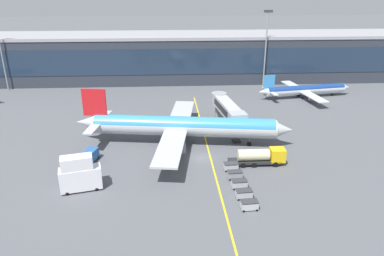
{
  "coord_description": "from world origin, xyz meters",
  "views": [
    {
      "loc": [
        -5.76,
        -65.33,
        32.57
      ],
      "look_at": [
        -1.68,
        4.99,
        4.5
      ],
      "focal_mm": 33.89,
      "sensor_mm": 36.0,
      "label": 1
    }
  ],
  "objects_px": {
    "baggage_cart_0": "(249,205)",
    "commuter_jet_far": "(305,90)",
    "baggage_cart_3": "(235,175)",
    "baggage_cart_4": "(231,166)",
    "crew_van": "(89,157)",
    "main_airliner": "(182,126)",
    "baggage_cart_1": "(244,194)",
    "baggage_cart_2": "(239,184)",
    "fuel_tanker": "(261,156)",
    "catering_lift": "(80,174)"
  },
  "relations": [
    {
      "from": "baggage_cart_0",
      "to": "commuter_jet_far",
      "type": "distance_m",
      "value": 64.95
    },
    {
      "from": "baggage_cart_3",
      "to": "commuter_jet_far",
      "type": "distance_m",
      "value": 56.89
    },
    {
      "from": "baggage_cart_4",
      "to": "commuter_jet_far",
      "type": "height_order",
      "value": "commuter_jet_far"
    },
    {
      "from": "crew_van",
      "to": "baggage_cart_0",
      "type": "bearing_deg",
      "value": -31.8
    },
    {
      "from": "baggage_cart_3",
      "to": "main_airliner",
      "type": "bearing_deg",
      "value": 119.42
    },
    {
      "from": "baggage_cart_1",
      "to": "baggage_cart_2",
      "type": "distance_m",
      "value": 3.2
    },
    {
      "from": "fuel_tanker",
      "to": "baggage_cart_4",
      "type": "relative_size",
      "value": 3.94
    },
    {
      "from": "fuel_tanker",
      "to": "baggage_cart_2",
      "type": "bearing_deg",
      "value": -123.96
    },
    {
      "from": "commuter_jet_far",
      "to": "crew_van",
      "type": "bearing_deg",
      "value": -144.73
    },
    {
      "from": "baggage_cart_0",
      "to": "commuter_jet_far",
      "type": "relative_size",
      "value": 0.09
    },
    {
      "from": "main_airliner",
      "to": "commuter_jet_far",
      "type": "height_order",
      "value": "main_airliner"
    },
    {
      "from": "baggage_cart_0",
      "to": "baggage_cart_3",
      "type": "distance_m",
      "value": 9.6
    },
    {
      "from": "catering_lift",
      "to": "baggage_cart_0",
      "type": "relative_size",
      "value": 2.62
    },
    {
      "from": "baggage_cart_4",
      "to": "main_airliner",
      "type": "bearing_deg",
      "value": 124.65
    },
    {
      "from": "main_airliner",
      "to": "crew_van",
      "type": "distance_m",
      "value": 20.4
    },
    {
      "from": "baggage_cart_4",
      "to": "crew_van",
      "type": "bearing_deg",
      "value": 170.35
    },
    {
      "from": "crew_van",
      "to": "fuel_tanker",
      "type": "bearing_deg",
      "value": -4.6
    },
    {
      "from": "fuel_tanker",
      "to": "crew_van",
      "type": "height_order",
      "value": "fuel_tanker"
    },
    {
      "from": "crew_van",
      "to": "commuter_jet_far",
      "type": "bearing_deg",
      "value": 35.27
    },
    {
      "from": "baggage_cart_4",
      "to": "commuter_jet_far",
      "type": "relative_size",
      "value": 0.09
    },
    {
      "from": "catering_lift",
      "to": "baggage_cart_1",
      "type": "height_order",
      "value": "catering_lift"
    },
    {
      "from": "main_airliner",
      "to": "baggage_cart_4",
      "type": "height_order",
      "value": "main_airliner"
    },
    {
      "from": "baggage_cart_2",
      "to": "baggage_cart_3",
      "type": "bearing_deg",
      "value": 93.7
    },
    {
      "from": "main_airliner",
      "to": "baggage_cart_1",
      "type": "bearing_deg",
      "value": -67.23
    },
    {
      "from": "baggage_cart_4",
      "to": "catering_lift",
      "type": "bearing_deg",
      "value": -168.27
    },
    {
      "from": "baggage_cart_2",
      "to": "baggage_cart_0",
      "type": "bearing_deg",
      "value": -86.3
    },
    {
      "from": "crew_van",
      "to": "baggage_cart_4",
      "type": "relative_size",
      "value": 1.96
    },
    {
      "from": "main_airliner",
      "to": "commuter_jet_far",
      "type": "bearing_deg",
      "value": 40.13
    },
    {
      "from": "baggage_cart_3",
      "to": "crew_van",
      "type": "bearing_deg",
      "value": 164.09
    },
    {
      "from": "baggage_cart_2",
      "to": "baggage_cart_4",
      "type": "bearing_deg",
      "value": 93.7
    },
    {
      "from": "crew_van",
      "to": "baggage_cart_1",
      "type": "height_order",
      "value": "crew_van"
    },
    {
      "from": "crew_van",
      "to": "baggage_cart_3",
      "type": "relative_size",
      "value": 1.96
    },
    {
      "from": "baggage_cart_1",
      "to": "baggage_cart_4",
      "type": "relative_size",
      "value": 1.0
    },
    {
      "from": "crew_van",
      "to": "baggage_cart_2",
      "type": "height_order",
      "value": "crew_van"
    },
    {
      "from": "baggage_cart_4",
      "to": "commuter_jet_far",
      "type": "distance_m",
      "value": 54.32
    },
    {
      "from": "fuel_tanker",
      "to": "main_airliner",
      "type": "bearing_deg",
      "value": 144.26
    },
    {
      "from": "main_airliner",
      "to": "baggage_cart_3",
      "type": "bearing_deg",
      "value": -60.58
    },
    {
      "from": "main_airliner",
      "to": "baggage_cart_0",
      "type": "relative_size",
      "value": 17.05
    },
    {
      "from": "baggage_cart_2",
      "to": "commuter_jet_far",
      "type": "height_order",
      "value": "commuter_jet_far"
    },
    {
      "from": "crew_van",
      "to": "baggage_cart_4",
      "type": "bearing_deg",
      "value": -9.65
    },
    {
      "from": "baggage_cart_1",
      "to": "commuter_jet_far",
      "type": "distance_m",
      "value": 62.22
    },
    {
      "from": "baggage_cart_4",
      "to": "baggage_cart_1",
      "type": "bearing_deg",
      "value": -86.3
    },
    {
      "from": "crew_van",
      "to": "commuter_jet_far",
      "type": "distance_m",
      "value": 70.24
    },
    {
      "from": "baggage_cart_0",
      "to": "baggage_cart_3",
      "type": "height_order",
      "value": "same"
    },
    {
      "from": "catering_lift",
      "to": "baggage_cart_2",
      "type": "xyz_separation_m",
      "value": [
        26.88,
        -0.89,
        -2.28
      ]
    },
    {
      "from": "main_airliner",
      "to": "crew_van",
      "type": "xyz_separation_m",
      "value": [
        -18.59,
        -7.9,
        -2.85
      ]
    },
    {
      "from": "fuel_tanker",
      "to": "baggage_cart_3",
      "type": "relative_size",
      "value": 3.94
    },
    {
      "from": "catering_lift",
      "to": "baggage_cart_0",
      "type": "bearing_deg",
      "value": -14.93
    },
    {
      "from": "baggage_cart_0",
      "to": "baggage_cart_4",
      "type": "bearing_deg",
      "value": 93.7
    },
    {
      "from": "catering_lift",
      "to": "main_airliner",
      "type": "bearing_deg",
      "value": 45.35
    }
  ]
}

